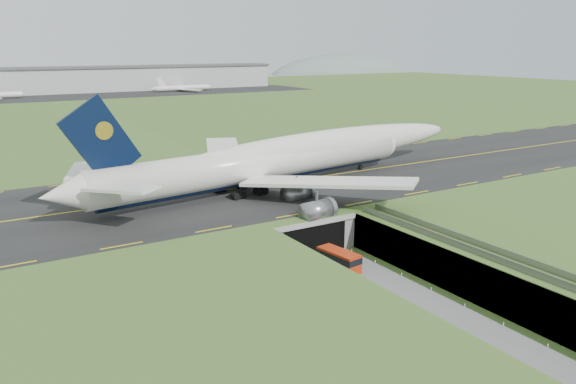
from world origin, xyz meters
TOP-DOWN VIEW (x-y plane):
  - ground at (0.00, 0.00)m, footprint 900.00×900.00m
  - airfield_deck at (0.00, 0.00)m, footprint 800.00×800.00m
  - trench_road at (0.00, -7.50)m, footprint 12.00×75.00m
  - taxiway at (0.00, 33.00)m, footprint 800.00×44.00m
  - tunnel_portal at (0.00, 16.71)m, footprint 17.00×22.30m
  - guideway at (11.00, -19.11)m, footprint 3.00×53.00m
  - jumbo_jet at (9.36, 31.07)m, footprint 98.27×62.12m
  - shuttle_tram at (-0.33, 1.09)m, footprint 3.73×7.58m
  - cargo_terminal at (-0.08, 299.41)m, footprint 320.00×67.00m
  - distant_hills at (64.38, 430.00)m, footprint 700.00×91.00m

SIDE VIEW (x-z plane):
  - distant_hills at x=64.38m, z-range -34.00..26.00m
  - ground at x=0.00m, z-range 0.00..0.00m
  - trench_road at x=0.00m, z-range 0.00..0.20m
  - shuttle_tram at x=-0.33m, z-range 0.15..3.12m
  - airfield_deck at x=0.00m, z-range 0.00..6.00m
  - tunnel_portal at x=0.00m, z-range 0.33..6.33m
  - guideway at x=11.00m, z-range 1.80..8.85m
  - taxiway at x=0.00m, z-range 6.00..6.18m
  - jumbo_jet at x=9.36m, z-range 1.22..21.96m
  - cargo_terminal at x=-0.08m, z-range 6.16..21.76m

